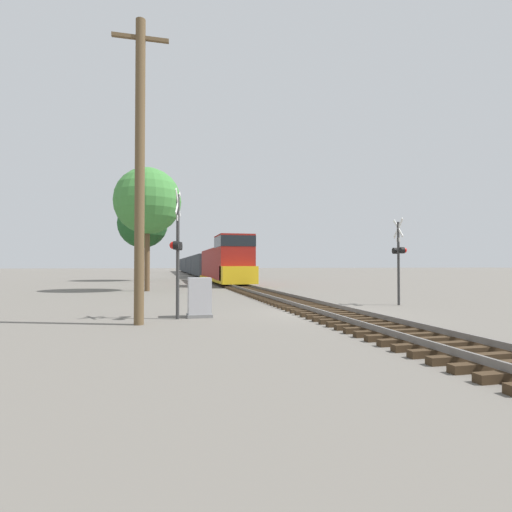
{
  "coord_description": "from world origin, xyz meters",
  "views": [
    {
      "loc": [
        -6.28,
        -14.8,
        1.93
      ],
      "look_at": [
        -0.14,
        11.13,
        2.5
      ],
      "focal_mm": 28.0,
      "sensor_mm": 36.0,
      "label": 1
    }
  ],
  "objects": [
    {
      "name": "ground_plane",
      "position": [
        0.0,
        0.0,
        0.0
      ],
      "size": [
        400.0,
        400.0,
        0.0
      ],
      "primitive_type": "plane",
      "color": "#666059"
    },
    {
      "name": "rail_track_bed",
      "position": [
        0.0,
        -0.0,
        0.14
      ],
      "size": [
        2.6,
        160.0,
        0.31
      ],
      "color": "#382819",
      "rests_on": "ground"
    },
    {
      "name": "freight_train",
      "position": [
        0.0,
        58.0,
        1.85
      ],
      "size": [
        3.05,
        85.36,
        4.55
      ],
      "color": "maroon",
      "rests_on": "ground"
    },
    {
      "name": "crossing_signal_near",
      "position": [
        -5.75,
        -0.37,
        2.54
      ],
      "size": [
        0.49,
        1.01,
        4.6
      ],
      "rotation": [
        0.0,
        0.0,
        -1.78
      ],
      "color": "#333333",
      "rests_on": "ground"
    },
    {
      "name": "crossing_signal_far",
      "position": [
        4.75,
        2.13,
        2.41
      ],
      "size": [
        0.41,
        1.01,
        4.13
      ],
      "rotation": [
        0.0,
        0.0,
        1.47
      ],
      "color": "#333333",
      "rests_on": "ground"
    },
    {
      "name": "relay_cabinet",
      "position": [
        -4.92,
        -0.04,
        0.71
      ],
      "size": [
        0.91,
        0.7,
        1.45
      ],
      "color": "slate",
      "rests_on": "ground"
    },
    {
      "name": "utility_pole",
      "position": [
        -6.98,
        -1.45,
        5.07
      ],
      "size": [
        1.8,
        0.32,
        9.92
      ],
      "color": "brown",
      "rests_on": "ground"
    },
    {
      "name": "tree_far_right",
      "position": [
        -7.3,
        15.24,
        6.55
      ],
      "size": [
        4.85,
        4.85,
        9.0
      ],
      "color": "brown",
      "rests_on": "ground"
    },
    {
      "name": "tree_mid_background",
      "position": [
        -8.49,
        34.21,
        6.8
      ],
      "size": [
        5.83,
        5.83,
        9.74
      ],
      "color": "brown",
      "rests_on": "ground"
    }
  ]
}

